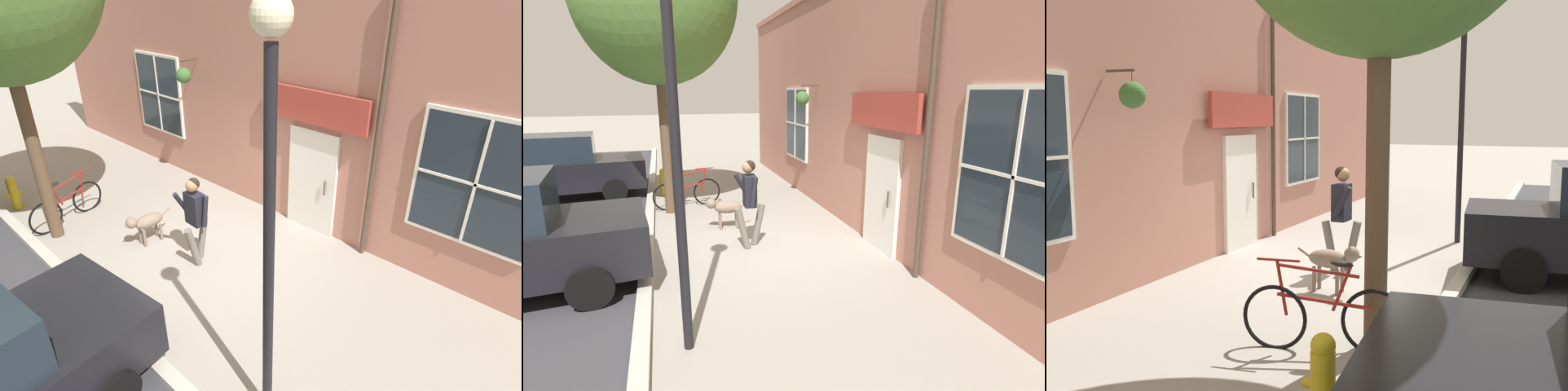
{
  "view_description": "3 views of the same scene",
  "coord_description": "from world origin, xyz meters",
  "views": [
    {
      "loc": [
        3.79,
        4.87,
        4.52
      ],
      "look_at": [
        -1.3,
        0.17,
        0.88
      ],
      "focal_mm": 28.0,
      "sensor_mm": 36.0,
      "label": 1
    },
    {
      "loc": [
        1.6,
        7.1,
        2.89
      ],
      "look_at": [
        -0.01,
        1.74,
        1.44
      ],
      "focal_mm": 28.0,
      "sensor_mm": 36.0,
      "label": 2
    },
    {
      "loc": [
        3.23,
        -8.55,
        2.4
      ],
      "look_at": [
        -1.18,
        1.56,
        0.94
      ],
      "focal_mm": 40.0,
      "sensor_mm": 36.0,
      "label": 3
    }
  ],
  "objects": [
    {
      "name": "pedestrian_walking",
      "position": [
        0.12,
        -0.06,
        1.0
      ],
      "size": [
        0.63,
        0.56,
        1.67
      ],
      "color": "#6B665B",
      "rests_on": "ground_plane"
    },
    {
      "name": "leaning_bicycle",
      "position": [
        1.07,
        -3.18,
        0.38
      ],
      "size": [
        1.71,
        0.42,
        1.0
      ],
      "color": "black",
      "rests_on": "ground_plane"
    },
    {
      "name": "ground_plane",
      "position": [
        0.0,
        0.0,
        0.0
      ],
      "size": [
        90.0,
        90.0,
        0.0
      ],
      "primitive_type": "plane",
      "color": "gray"
    },
    {
      "name": "street_lamp",
      "position": [
        1.47,
        2.83,
        2.96
      ],
      "size": [
        0.32,
        0.32,
        4.49
      ],
      "color": "black",
      "rests_on": "ground_plane"
    },
    {
      "name": "storefront_facade",
      "position": [
        -2.34,
        -0.0,
        2.65
      ],
      "size": [
        0.95,
        18.0,
        5.31
      ],
      "color": "#B27566",
      "rests_on": "ground_plane"
    },
    {
      "name": "dog_on_leash",
      "position": [
        0.42,
        -1.23,
        0.47
      ],
      "size": [
        0.99,
        0.32,
        0.71
      ],
      "color": "#7F6B5B",
      "rests_on": "ground_plane"
    },
    {
      "name": "fire_hydrant",
      "position": [
        1.64,
        -4.6,
        0.4
      ],
      "size": [
        0.34,
        0.2,
        0.77
      ],
      "color": "gold",
      "rests_on": "ground_plane"
    }
  ]
}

